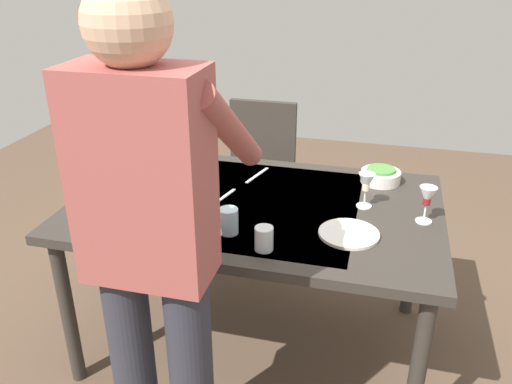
% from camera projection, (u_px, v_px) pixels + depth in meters
% --- Properties ---
extents(ground_plane, '(6.00, 6.00, 0.00)m').
position_uv_depth(ground_plane, '(256.00, 341.00, 2.55)').
color(ground_plane, brown).
extents(dining_table, '(1.55, 0.99, 0.75)m').
position_uv_depth(dining_table, '(256.00, 217.00, 2.26)').
color(dining_table, '#332D28').
rests_on(dining_table, ground_plane).
extents(chair_near, '(0.40, 0.40, 0.91)m').
position_uv_depth(chair_near, '(259.00, 169.00, 3.14)').
color(chair_near, black).
rests_on(chair_near, ground_plane).
extents(person_server, '(0.42, 0.61, 1.69)m').
position_uv_depth(person_server, '(153.00, 245.00, 1.51)').
color(person_server, '#2D2D38').
rests_on(person_server, ground_plane).
extents(wine_bottle, '(0.07, 0.07, 0.30)m').
position_uv_depth(wine_bottle, '(129.00, 160.00, 2.38)').
color(wine_bottle, black).
rests_on(wine_bottle, dining_table).
extents(wine_glass_left, '(0.07, 0.07, 0.15)m').
position_uv_depth(wine_glass_left, '(366.00, 184.00, 2.15)').
color(wine_glass_left, white).
rests_on(wine_glass_left, dining_table).
extents(wine_glass_right, '(0.07, 0.07, 0.15)m').
position_uv_depth(wine_glass_right, '(427.00, 198.00, 2.04)').
color(wine_glass_right, white).
rests_on(wine_glass_right, dining_table).
extents(water_cup_near_left, '(0.07, 0.07, 0.10)m').
position_uv_depth(water_cup_near_left, '(229.00, 221.00, 1.98)').
color(water_cup_near_left, silver).
rests_on(water_cup_near_left, dining_table).
extents(water_cup_near_right, '(0.07, 0.07, 0.10)m').
position_uv_depth(water_cup_near_right, '(123.00, 196.00, 2.18)').
color(water_cup_near_right, silver).
rests_on(water_cup_near_right, dining_table).
extents(water_cup_far_left, '(0.07, 0.07, 0.09)m').
position_uv_depth(water_cup_far_left, '(264.00, 239.00, 1.87)').
color(water_cup_far_left, silver).
rests_on(water_cup_far_left, dining_table).
extents(serving_bowl_pasta, '(0.30, 0.30, 0.07)m').
position_uv_depth(serving_bowl_pasta, '(168.00, 220.00, 2.02)').
color(serving_bowl_pasta, white).
rests_on(serving_bowl_pasta, dining_table).
extents(side_bowl_salad, '(0.18, 0.18, 0.07)m').
position_uv_depth(side_bowl_salad, '(381.00, 175.00, 2.41)').
color(side_bowl_salad, white).
rests_on(side_bowl_salad, dining_table).
extents(dinner_plate_near, '(0.23, 0.23, 0.01)m').
position_uv_depth(dinner_plate_near, '(349.00, 234.00, 1.98)').
color(dinner_plate_near, white).
rests_on(dinner_plate_near, dining_table).
extents(table_knife, '(0.07, 0.20, 0.00)m').
position_uv_depth(table_knife, '(257.00, 175.00, 2.49)').
color(table_knife, silver).
rests_on(table_knife, dining_table).
extents(table_fork, '(0.06, 0.18, 0.00)m').
position_uv_depth(table_fork, '(224.00, 197.00, 2.28)').
color(table_fork, silver).
rests_on(table_fork, dining_table).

